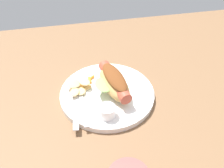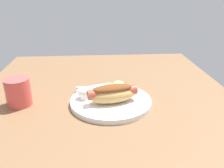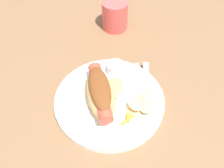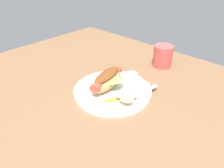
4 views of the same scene
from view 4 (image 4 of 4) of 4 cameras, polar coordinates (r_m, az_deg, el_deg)
ground_plane at (r=73.34cm, az=-0.51°, el=-1.69°), size 120.00×90.00×1.80cm
plate at (r=69.87cm, az=0.17°, el=-1.90°), size 26.03×26.03×1.60cm
hot_dog at (r=68.75cm, az=-1.31°, el=1.26°), size 9.99×15.85×5.79cm
sauce_ramekin at (r=73.38cm, az=5.45°, el=1.86°), size 4.16×4.16×3.03cm
fork at (r=67.90cm, az=6.82°, el=-2.26°), size 1.81×15.97×0.40cm
knife at (r=68.03cm, az=8.67°, el=-2.36°), size 2.58×13.51×0.36cm
chips_pile at (r=63.25cm, az=3.51°, el=-3.81°), size 8.18×7.77×2.36cm
carrot_garnish at (r=63.43cm, az=-0.65°, el=-4.53°), size 3.15×3.05×0.88cm
drinking_cup at (r=88.56cm, az=13.84°, el=7.50°), size 7.79×7.79×8.88cm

